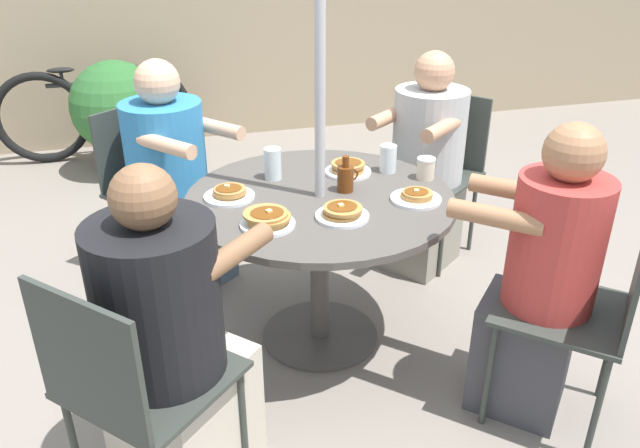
{
  "coord_description": "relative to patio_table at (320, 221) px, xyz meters",
  "views": [
    {
      "loc": [
        -0.65,
        -2.29,
        1.78
      ],
      "look_at": [
        0.0,
        0.0,
        0.59
      ],
      "focal_mm": 35.0,
      "sensor_mm": 36.0,
      "label": 1
    }
  ],
  "objects": [
    {
      "name": "patio_table",
      "position": [
        0.0,
        0.0,
        0.0
      ],
      "size": [
        1.13,
        1.13,
        0.72
      ],
      "color": "#4C4742",
      "rests_on": "ground"
    },
    {
      "name": "drinking_glass_a",
      "position": [
        -0.15,
        0.24,
        0.19
      ],
      "size": [
        0.08,
        0.08,
        0.14
      ],
      "primitive_type": "cylinder",
      "color": "silver",
      "rests_on": "patio_table"
    },
    {
      "name": "drinking_glass_b",
      "position": [
        0.37,
        0.18,
        0.18
      ],
      "size": [
        0.08,
        0.08,
        0.12
      ],
      "primitive_type": "cylinder",
      "color": "silver",
      "rests_on": "patio_table"
    },
    {
      "name": "diner_south",
      "position": [
        0.66,
        -0.64,
        -0.06
      ],
      "size": [
        0.57,
        0.56,
        1.17
      ],
      "rotation": [
        0.0,
        0.0,
        0.8
      ],
      "color": "#3D3D42",
      "rests_on": "ground"
    },
    {
      "name": "diner_west",
      "position": [
        0.74,
        0.55,
        -0.08
      ],
      "size": [
        0.6,
        0.58,
        1.17
      ],
      "rotation": [
        0.0,
        0.0,
        -4.07
      ],
      "color": "gray",
      "rests_on": "ground"
    },
    {
      "name": "potted_shrub",
      "position": [
        -0.86,
        2.41,
        -0.13
      ],
      "size": [
        0.67,
        0.67,
        0.84
      ],
      "color": "#3D3D3F",
      "rests_on": "ground"
    },
    {
      "name": "diner_east",
      "position": [
        -0.67,
        -0.63,
        -0.07
      ],
      "size": [
        0.61,
        0.61,
        1.17
      ],
      "rotation": [
        0.0,
        0.0,
        -0.82
      ],
      "color": "beige",
      "rests_on": "ground"
    },
    {
      "name": "ground_plane",
      "position": [
        0.0,
        0.0,
        -0.6
      ],
      "size": [
        12.0,
        12.0,
        0.0
      ],
      "primitive_type": "plane",
      "color": "gray"
    },
    {
      "name": "bicycle",
      "position": [
        -1.05,
        2.78,
        -0.24
      ],
      "size": [
        1.5,
        0.44,
        0.74
      ],
      "rotation": [
        0.0,
        0.0,
        -0.01
      ],
      "color": "black",
      "rests_on": "ground"
    },
    {
      "name": "patio_chair_east",
      "position": [
        -0.8,
        -0.75,
        -0.07
      ],
      "size": [
        0.63,
        0.63,
        0.9
      ],
      "rotation": [
        0.0,
        0.0,
        -0.82
      ],
      "color": "#333833",
      "rests_on": "ground"
    },
    {
      "name": "coffee_cup",
      "position": [
        0.5,
        0.05,
        0.16
      ],
      "size": [
        0.08,
        0.08,
        0.1
      ],
      "color": "beige",
      "rests_on": "patio_table"
    },
    {
      "name": "pancake_plate_a",
      "position": [
        0.37,
        -0.15,
        0.13
      ],
      "size": [
        0.21,
        0.21,
        0.05
      ],
      "color": "white",
      "rests_on": "patio_table"
    },
    {
      "name": "diner_north",
      "position": [
        -0.57,
        0.72,
        -0.08
      ],
      "size": [
        0.63,
        0.65,
        1.17
      ],
      "rotation": [
        0.0,
        0.0,
        -2.47
      ],
      "color": "slate",
      "rests_on": "ground"
    },
    {
      "name": "pancake_plate_e",
      "position": [
        0.19,
        0.2,
        0.14
      ],
      "size": [
        0.21,
        0.21,
        0.06
      ],
      "color": "white",
      "rests_on": "patio_table"
    },
    {
      "name": "umbrella_pole",
      "position": [
        0.0,
        0.0,
        0.59
      ],
      "size": [
        0.04,
        0.04,
        2.38
      ],
      "primitive_type": "cylinder",
      "color": "#ADADB2",
      "rests_on": "ground"
    },
    {
      "name": "pancake_plate_c",
      "position": [
        0.02,
        -0.23,
        0.14
      ],
      "size": [
        0.21,
        0.21,
        0.06
      ],
      "color": "white",
      "rests_on": "patio_table"
    },
    {
      "name": "pancake_plate_b",
      "position": [
        -0.27,
        -0.22,
        0.14
      ],
      "size": [
        0.21,
        0.21,
        0.07
      ],
      "color": "white",
      "rests_on": "patio_table"
    },
    {
      "name": "patio_chair_north",
      "position": [
        -0.68,
        0.86,
        -0.07
      ],
      "size": [
        0.63,
        0.63,
        0.9
      ],
      "rotation": [
        0.0,
        0.0,
        -2.47
      ],
      "color": "#333833",
      "rests_on": "ground"
    },
    {
      "name": "back_fence",
      "position": [
        0.0,
        3.1,
        0.24
      ],
      "size": [
        10.0,
        0.06,
        1.68
      ],
      "primitive_type": "cube",
      "color": "tan",
      "rests_on": "ground"
    },
    {
      "name": "patio_chair_south",
      "position": [
        0.78,
        -0.76,
        -0.07
      ],
      "size": [
        0.63,
        0.63,
        0.9
      ],
      "rotation": [
        0.0,
        0.0,
        0.8
      ],
      "color": "#333833",
      "rests_on": "ground"
    },
    {
      "name": "patio_chair_west",
      "position": [
        0.88,
        0.66,
        -0.07
      ],
      "size": [
        0.63,
        0.63,
        0.9
      ],
      "rotation": [
        0.0,
        0.0,
        -4.07
      ],
      "color": "#333833",
      "rests_on": "ground"
    },
    {
      "name": "syrup_bottle",
      "position": [
        0.12,
        0.02,
        0.18
      ],
      "size": [
        0.09,
        0.07,
        0.16
      ],
      "color": "#602D0F",
      "rests_on": "patio_table"
    },
    {
      "name": "pancake_plate_d",
      "position": [
        -0.37,
        0.08,
        0.13
      ],
      "size": [
        0.21,
        0.21,
        0.06
      ],
      "color": "white",
      "rests_on": "patio_table"
    }
  ]
}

